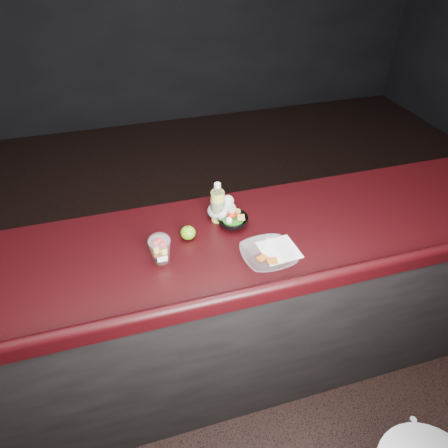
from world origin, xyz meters
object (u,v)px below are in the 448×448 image
Objects in this scene: snack_bowl at (233,220)px; takeout_bowl at (268,256)px; fruit_cup at (160,248)px; green_apple at (188,233)px; lemonade_bottle at (218,205)px.

snack_bowl is 0.29m from takeout_bowl.
takeout_bowl is (0.43, -0.13, -0.04)m from fruit_cup.
snack_bowl is 0.65× the size of takeout_bowl.
fruit_cup is 0.18m from green_apple.
fruit_cup is 0.39m from snack_bowl.
fruit_cup is at bearing -157.99° from snack_bowl.
green_apple is 0.23m from snack_bowl.
green_apple is 0.47× the size of snack_bowl.
lemonade_bottle is at bearing 110.22° from takeout_bowl.
lemonade_bottle is at bearing 29.82° from green_apple.
fruit_cup reaches higher than green_apple.
snack_bowl is at bearing 22.01° from fruit_cup.
green_apple is at bearing -150.18° from lemonade_bottle.
lemonade_bottle reaches higher than snack_bowl.
green_apple is 0.38m from takeout_bowl.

